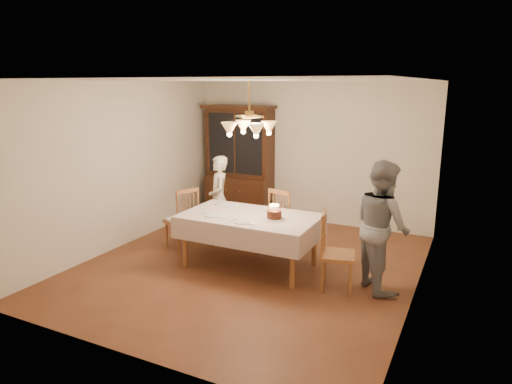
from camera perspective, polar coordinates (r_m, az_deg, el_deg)
The scene contains 14 objects.
ground at distance 6.65m, azimuth -0.77°, elevation -9.20°, with size 5.00×5.00×0.00m, color #582C19.
room_shell at distance 6.22m, azimuth -0.82°, elevation 4.39°, with size 5.00×5.00×5.00m.
dining_table at distance 6.42m, azimuth -0.79°, elevation -3.56°, with size 1.90×1.10×0.76m.
china_hutch at distance 8.91m, azimuth -2.07°, elevation 3.57°, with size 1.38×0.54×2.16m.
chair_far_side at distance 7.12m, azimuth 3.74°, elevation -3.90°, with size 0.53×0.52×1.00m.
chair_left_end at distance 7.27m, azimuth -9.22°, elevation -3.60°, with size 0.55×0.56×1.00m.
chair_right_end at distance 5.88m, azimuth 10.04°, elevation -7.87°, with size 0.51×0.53×1.00m.
elderly_woman at distance 7.57m, azimuth -4.66°, elevation -0.80°, with size 0.52×0.34×1.41m, color #EFE6CA.
adult_in_grey at distance 5.92m, azimuth 15.43°, elevation -4.05°, with size 0.80×0.63×1.66m, color slate.
birthday_cake at distance 6.21m, azimuth 2.29°, elevation -2.90°, with size 0.30×0.30×0.20m.
place_setting_near_left at distance 6.40m, azimuth -5.28°, elevation -2.89°, with size 0.40×0.26×0.02m.
place_setting_near_right at distance 6.06m, azimuth -1.48°, elevation -3.78°, with size 0.37×0.23×0.02m.
place_setting_far_left at distance 6.93m, azimuth -3.50°, elevation -1.60°, with size 0.42×0.27×0.02m.
chandelier at distance 6.17m, azimuth -0.83°, elevation 8.02°, with size 0.62×0.62×0.73m.
Camera 1 is at (2.79, -5.47, 2.55)m, focal length 32.00 mm.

